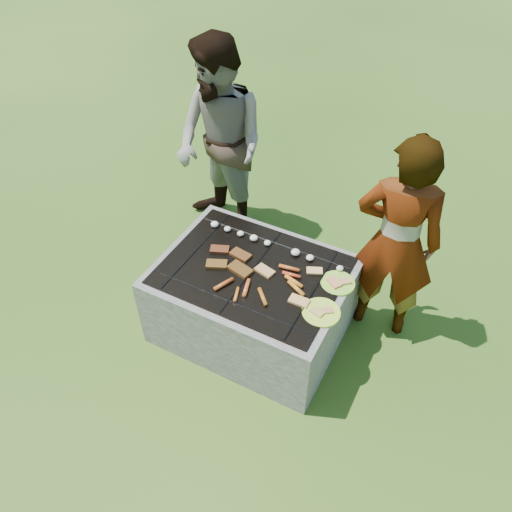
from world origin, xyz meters
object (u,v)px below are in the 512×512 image
at_px(fire_pit, 253,302).
at_px(cook, 396,242).
at_px(plate_far, 338,283).
at_px(plate_near, 321,312).
at_px(bystander, 220,145).

xyz_separation_m(fire_pit, cook, (0.82, 0.50, 0.52)).
xyz_separation_m(fire_pit, plate_far, (0.56, 0.16, 0.33)).
relative_size(plate_near, cook, 0.17).
distance_m(fire_pit, cook, 1.10).
bearing_deg(plate_far, bystander, 150.55).
xyz_separation_m(plate_near, bystander, (-1.35, 1.05, 0.27)).
bearing_deg(plate_far, cook, 53.39).
xyz_separation_m(plate_far, bystander, (-1.36, 0.77, 0.27)).
relative_size(plate_near, bystander, 0.16).
relative_size(cook, bystander, 0.92).
bearing_deg(cook, plate_near, 59.53).
height_order(fire_pit, plate_near, plate_near).
xyz_separation_m(fire_pit, bystander, (-0.79, 0.92, 0.59)).
bearing_deg(plate_far, plate_near, -90.22).
relative_size(fire_pit, plate_far, 4.30).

